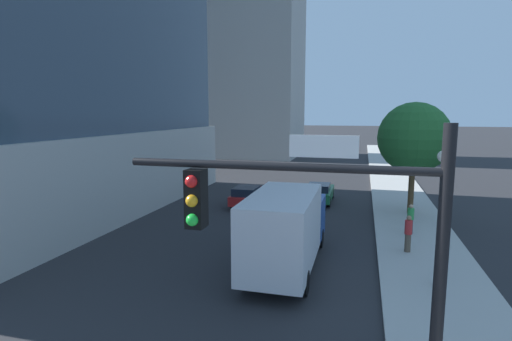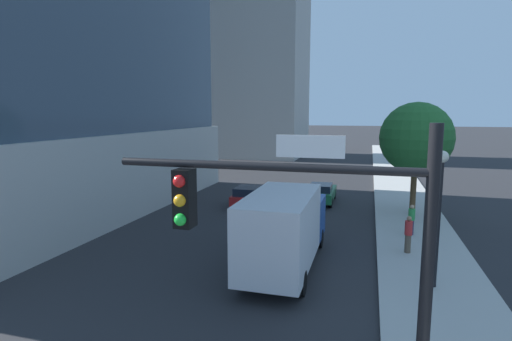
% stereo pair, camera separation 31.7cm
% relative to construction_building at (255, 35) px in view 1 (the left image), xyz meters
% --- Properties ---
extents(sidewalk, '(4.13, 120.00, 0.15)m').
position_rel_construction_building_xyz_m(sidewalk, '(18.82, -37.17, -17.73)').
color(sidewalk, '#B2AFA8').
rests_on(sidewalk, ground).
extents(construction_building, '(15.26, 15.98, 42.30)m').
position_rel_construction_building_xyz_m(construction_building, '(0.00, 0.00, 0.00)').
color(construction_building, '#B2AFA8').
rests_on(construction_building, ground).
extents(traffic_light_pole, '(5.37, 0.48, 6.26)m').
position_rel_construction_building_xyz_m(traffic_light_pole, '(15.39, -52.52, -13.45)').
color(traffic_light_pole, black).
rests_on(traffic_light_pole, sidewalk).
extents(street_lamp, '(0.44, 0.44, 5.07)m').
position_rel_construction_building_xyz_m(street_lamp, '(18.72, -43.51, -14.27)').
color(street_lamp, black).
rests_on(street_lamp, sidewalk).
extents(street_tree, '(4.47, 4.47, 7.06)m').
position_rel_construction_building_xyz_m(street_tree, '(19.01, -32.14, -12.85)').
color(street_tree, brown).
rests_on(street_tree, sidewalk).
extents(car_red, '(1.85, 4.57, 1.45)m').
position_rel_construction_building_xyz_m(car_red, '(8.24, -32.14, -17.09)').
color(car_red, red).
rests_on(car_red, ground).
extents(car_green, '(1.82, 4.45, 1.44)m').
position_rel_construction_building_xyz_m(car_green, '(12.97, -29.92, -17.08)').
color(car_green, '#1E6638').
rests_on(car_green, ground).
extents(box_truck, '(2.46, 7.85, 3.38)m').
position_rel_construction_building_xyz_m(box_truck, '(12.97, -43.04, -15.96)').
color(box_truck, '#1E4799').
rests_on(box_truck, ground).
extents(pedestrian_green_shirt, '(0.34, 0.34, 1.60)m').
position_rel_construction_building_xyz_m(pedestrian_green_shirt, '(18.51, -36.93, -16.85)').
color(pedestrian_green_shirt, '#38334C').
rests_on(pedestrian_green_shirt, sidewalk).
extents(pedestrian_red_shirt, '(0.34, 0.34, 1.72)m').
position_rel_construction_building_xyz_m(pedestrian_red_shirt, '(18.10, -39.90, -16.78)').
color(pedestrian_red_shirt, brown).
rests_on(pedestrian_red_shirt, sidewalk).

